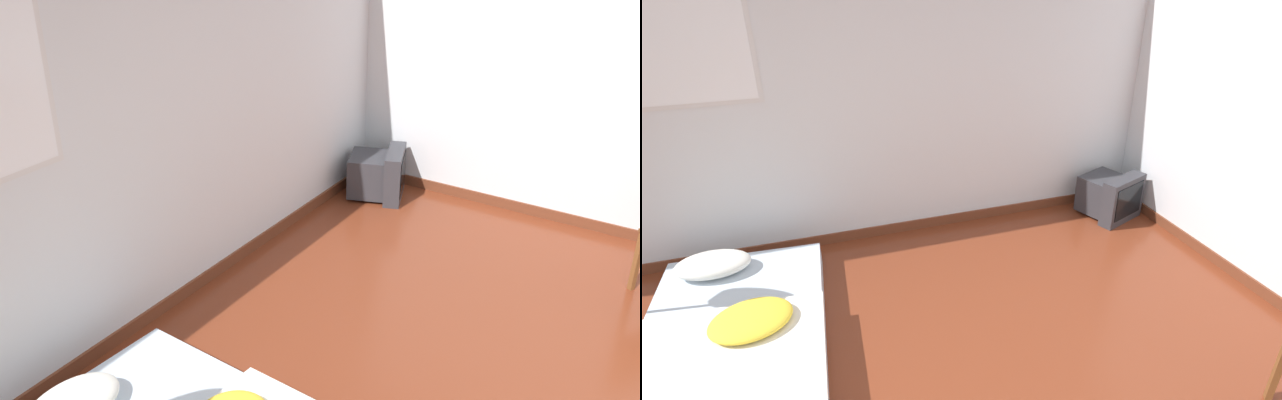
{
  "view_description": "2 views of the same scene",
  "coord_description": "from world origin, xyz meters",
  "views": [
    {
      "loc": [
        -2.7,
        -0.41,
        2.7
      ],
      "look_at": [
        0.62,
        1.7,
        0.81
      ],
      "focal_mm": 40.0,
      "sensor_mm": 36.0,
      "label": 1
    },
    {
      "loc": [
        -0.32,
        -1.34,
        2.29
      ],
      "look_at": [
        0.75,
        1.78,
        0.63
      ],
      "focal_mm": 28.0,
      "sensor_mm": 36.0,
      "label": 2
    }
  ],
  "objects": [
    {
      "name": "crt_tv",
      "position": [
        2.38,
        2.21,
        0.21
      ],
      "size": [
        0.57,
        0.58,
        0.43
      ],
      "color": "#333338",
      "rests_on": "ground_plane"
    },
    {
      "name": "wall_back",
      "position": [
        -0.02,
        2.59,
        1.3
      ],
      "size": [
        7.89,
        0.08,
        2.6
      ],
      "color": "silver",
      "rests_on": "ground_plane"
    }
  ]
}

